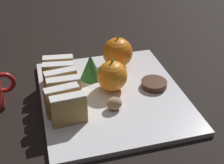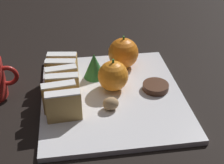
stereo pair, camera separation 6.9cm
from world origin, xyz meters
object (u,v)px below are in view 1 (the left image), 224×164
at_px(chocolate_cookie, 154,84).
at_px(walnut, 114,103).
at_px(orange_near, 112,76).
at_px(orange_far, 118,53).

bearing_deg(chocolate_cookie, walnut, -152.79).
relative_size(orange_near, chocolate_cookie, 1.29).
distance_m(orange_near, walnut, 0.08).
distance_m(orange_far, chocolate_cookie, 0.13).
distance_m(orange_near, orange_far, 0.11).
xyz_separation_m(walnut, chocolate_cookie, (0.11, 0.06, -0.01)).
relative_size(orange_near, walnut, 2.29).
bearing_deg(chocolate_cookie, orange_far, 116.18).
bearing_deg(walnut, chocolate_cookie, 27.21).
bearing_deg(walnut, orange_far, 71.86).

